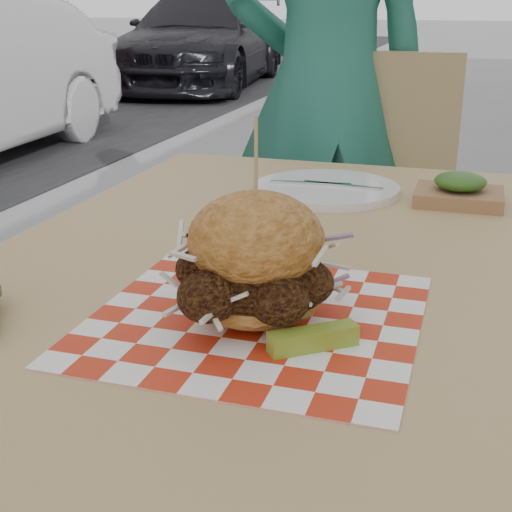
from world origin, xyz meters
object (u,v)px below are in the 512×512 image
object	(u,v)px
diner	(326,90)
sandwich	(256,265)
car_dark	(202,40)
patio_table	(276,302)
patio_chair	(375,197)

from	to	relation	value
diner	sandwich	xyz separation A→B (m)	(0.21, -1.37, -0.03)
diner	sandwich	size ratio (longest dim) A/B	7.44
car_dark	patio_table	world-z (taller)	car_dark
diner	patio_table	size ratio (longest dim) A/B	1.40
diner	sandwich	world-z (taller)	diner
sandwich	car_dark	bearing A→B (deg)	111.79
patio_chair	car_dark	bearing A→B (deg)	112.95
diner	sandwich	bearing A→B (deg)	77.39
patio_table	sandwich	world-z (taller)	sandwich
diner	car_dark	xyz separation A→B (m)	(-3.09, 6.90, -0.26)
diner	patio_chair	xyz separation A→B (m)	(0.17, -0.07, -0.29)
patio_chair	sandwich	bearing A→B (deg)	-90.23
patio_table	car_dark	bearing A→B (deg)	112.09
car_dark	patio_table	size ratio (longest dim) A/B	3.34
patio_chair	diner	bearing A→B (deg)	155.16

